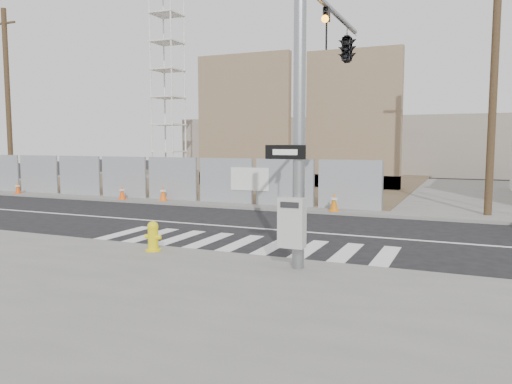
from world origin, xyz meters
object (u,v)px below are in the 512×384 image
at_px(traffic_cone_c, 163,193).
at_px(traffic_cone_a, 18,188).
at_px(crane_tower, 167,58).
at_px(traffic_cone_b, 122,192).
at_px(traffic_cone_d, 334,202).
at_px(fire_hydrant, 153,236).
at_px(signal_pole, 333,66).

bearing_deg(traffic_cone_c, traffic_cone_a, -177.80).
relative_size(crane_tower, traffic_cone_c, 25.59).
height_order(traffic_cone_a, traffic_cone_b, traffic_cone_b).
distance_m(traffic_cone_a, traffic_cone_d, 17.07).
distance_m(crane_tower, fire_hydrant, 26.95).
distance_m(signal_pole, traffic_cone_b, 14.04).
bearing_deg(signal_pole, traffic_cone_a, 161.38).
height_order(fire_hydrant, traffic_cone_c, fire_hydrant).
height_order(signal_pole, crane_tower, crane_tower).
bearing_deg(traffic_cone_c, signal_pole, -34.19).
xyz_separation_m(crane_tower, traffic_cone_c, (7.77, -12.44, -8.56)).
distance_m(signal_pole, fire_hydrant, 6.32).
bearing_deg(traffic_cone_b, signal_pole, -27.97).
height_order(crane_tower, traffic_cone_d, crane_tower).
xyz_separation_m(crane_tower, traffic_cone_a, (-1.10, -12.78, -8.60)).
bearing_deg(signal_pole, traffic_cone_d, 103.73).
xyz_separation_m(signal_pole, traffic_cone_d, (-1.53, 6.27, -4.29)).
height_order(traffic_cone_c, traffic_cone_d, traffic_cone_d).
bearing_deg(traffic_cone_d, traffic_cone_c, 177.62).
relative_size(crane_tower, traffic_cone_d, 24.00).
bearing_deg(signal_pole, traffic_cone_c, 145.81).
height_order(signal_pole, fire_hydrant, signal_pole).
bearing_deg(signal_pole, fire_hydrant, -146.31).
xyz_separation_m(fire_hydrant, traffic_cone_c, (-5.86, 9.18, -0.02)).
height_order(traffic_cone_b, traffic_cone_c, traffic_cone_c).
bearing_deg(fire_hydrant, traffic_cone_c, 103.97).
xyz_separation_m(signal_pole, traffic_cone_b, (-11.80, 6.27, -4.32)).
distance_m(traffic_cone_b, traffic_cone_c, 2.10).
bearing_deg(traffic_cone_d, signal_pole, -76.27).
relative_size(signal_pole, fire_hydrant, 9.33).
height_order(crane_tower, traffic_cone_c, crane_tower).
distance_m(crane_tower, traffic_cone_d, 22.16).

